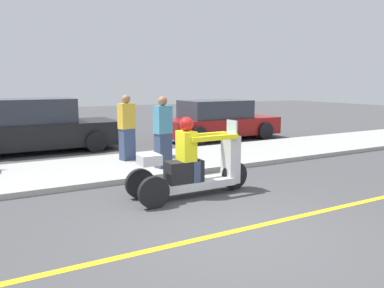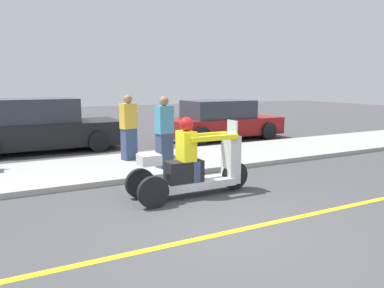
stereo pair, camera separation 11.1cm
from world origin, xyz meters
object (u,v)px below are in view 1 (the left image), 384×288
Objects in this scene: folding_chair_set_back at (164,138)px; motorcycle_trike at (193,168)px; parked_car_lot_far at (36,127)px; parked_car_lot_center at (218,121)px; spectator_far_back at (163,134)px; spectator_end_of_line at (127,129)px.

motorcycle_trike is at bearing -104.82° from folding_chair_set_back.
motorcycle_trike is 0.52× the size of parked_car_lot_far.
parked_car_lot_center is (6.38, -0.46, -0.07)m from parked_car_lot_far.
parked_car_lot_center is (4.06, 3.92, -0.24)m from spectator_far_back.
motorcycle_trike reaches higher than folding_chair_set_back.
spectator_far_back is 1.35m from spectator_end_of_line.
motorcycle_trike is 3.31m from folding_chair_set_back.
folding_chair_set_back is at bearing 75.18° from motorcycle_trike.
folding_chair_set_back is 0.18× the size of parked_car_lot_center.
spectator_far_back is at bearing -70.28° from spectator_end_of_line.
spectator_far_back reaches higher than parked_car_lot_far.
spectator_end_of_line is at bearing -59.12° from parked_car_lot_far.
parked_car_lot_far is at bearing 117.86° from spectator_far_back.
spectator_far_back reaches higher than motorcycle_trike.
motorcycle_trike is 1.44× the size of spectator_end_of_line.
motorcycle_trike is 2.98× the size of folding_chair_set_back.
motorcycle_trike is at bearing -87.03° from spectator_end_of_line.
folding_chair_set_back is at bearing -2.94° from spectator_end_of_line.
folding_chair_set_back is at bearing -47.73° from parked_car_lot_far.
spectator_end_of_line is at bearing 92.97° from motorcycle_trike.
parked_car_lot_far is at bearing 107.69° from motorcycle_trike.
parked_car_lot_far is (-2.88, 3.17, 0.14)m from folding_chair_set_back.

